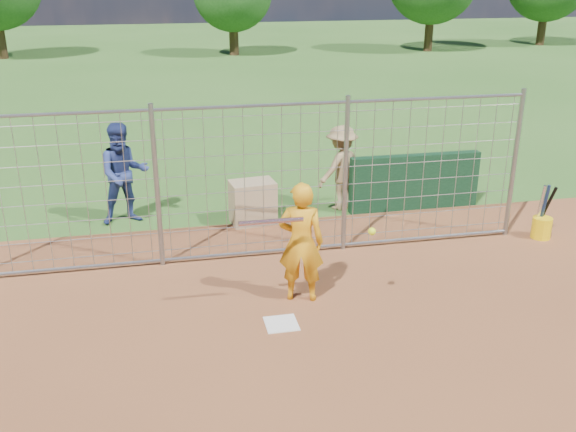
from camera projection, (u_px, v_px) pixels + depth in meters
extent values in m
plane|color=#2D591E|center=(278.00, 317.00, 8.73)|extent=(100.00, 100.00, 0.00)
cube|color=silver|center=(281.00, 324.00, 8.55)|extent=(0.43, 0.43, 0.02)
cube|color=#11381E|center=(414.00, 182.00, 12.47)|extent=(2.60, 0.20, 1.10)
imported|color=orange|center=(301.00, 242.00, 8.91)|extent=(0.73, 0.57, 1.75)
imported|color=navy|center=(124.00, 174.00, 11.66)|extent=(1.03, 0.86, 1.88)
imported|color=olive|center=(341.00, 168.00, 12.40)|extent=(1.24, 1.06, 1.66)
cube|color=tan|center=(253.00, 202.00, 11.83)|extent=(0.86, 0.64, 0.80)
cylinder|color=silver|center=(271.00, 221.00, 8.35)|extent=(0.86, 0.07, 0.06)
sphere|color=#E7FF1A|center=(372.00, 231.00, 8.51)|extent=(0.10, 0.10, 0.10)
cylinder|color=yellow|center=(541.00, 228.00, 11.22)|extent=(0.34, 0.34, 0.38)
cylinder|color=silver|center=(540.00, 208.00, 11.13)|extent=(0.06, 0.16, 0.85)
cylinder|color=navy|center=(544.00, 208.00, 11.14)|extent=(0.09, 0.16, 0.85)
cylinder|color=black|center=(546.00, 207.00, 11.15)|extent=(0.15, 0.33, 0.82)
cylinder|color=gray|center=(157.00, 188.00, 9.80)|extent=(0.08, 0.08, 2.60)
cylinder|color=gray|center=(345.00, 176.00, 10.37)|extent=(0.08, 0.08, 2.60)
cylinder|color=gray|center=(514.00, 165.00, 10.94)|extent=(0.08, 0.08, 2.60)
cylinder|color=gray|center=(252.00, 106.00, 9.65)|extent=(9.00, 0.05, 0.05)
cylinder|color=gray|center=(255.00, 252.00, 10.53)|extent=(9.00, 0.05, 0.05)
cube|color=gray|center=(254.00, 185.00, 10.10)|extent=(9.00, 0.02, 2.50)
cylinder|color=#3F2B19|center=(0.00, 34.00, 33.02)|extent=(0.50, 0.50, 2.52)
cylinder|color=#3F2B19|center=(234.00, 35.00, 34.46)|extent=(0.50, 0.50, 2.16)
cylinder|color=#3F2B19|center=(429.00, 28.00, 36.03)|extent=(0.50, 0.50, 2.59)
cylinder|color=#3F2B19|center=(542.00, 24.00, 38.95)|extent=(0.50, 0.50, 2.45)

